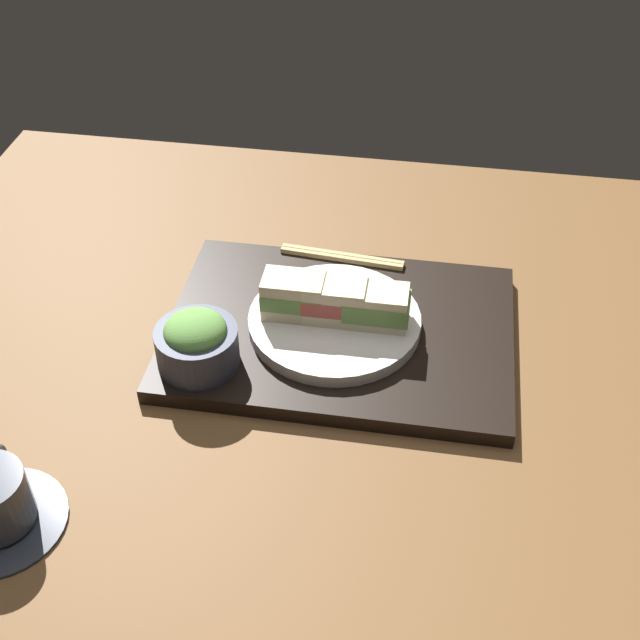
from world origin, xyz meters
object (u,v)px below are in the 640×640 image
(sandwich_middle, at_px, (335,301))
(sandwich_plate, at_px, (335,322))
(sandwich_near, at_px, (377,306))
(sandwich_far, at_px, (293,296))
(salad_bowl, at_px, (197,342))
(chopsticks_pair, at_px, (342,257))

(sandwich_middle, bearing_deg, sandwich_plate, 180.00)
(sandwich_plate, bearing_deg, sandwich_middle, 0.00)
(sandwich_near, xyz_separation_m, sandwich_far, (0.11, -0.00, 0.00))
(sandwich_far, relative_size, salad_bowl, 0.77)
(sandwich_middle, distance_m, salad_bowl, 0.18)
(sandwich_plate, relative_size, chopsticks_pair, 1.25)
(sandwich_near, distance_m, salad_bowl, 0.23)
(sandwich_near, relative_size, sandwich_far, 1.07)
(sandwich_plate, bearing_deg, sandwich_far, -0.10)
(sandwich_near, height_order, sandwich_far, sandwich_far)
(salad_bowl, relative_size, chopsticks_pair, 0.57)
(sandwich_near, height_order, chopsticks_pair, sandwich_near)
(sandwich_middle, relative_size, salad_bowl, 0.80)
(sandwich_near, bearing_deg, sandwich_plate, -0.10)
(sandwich_near, distance_m, sandwich_far, 0.11)
(sandwich_near, relative_size, sandwich_middle, 1.03)
(sandwich_plate, distance_m, sandwich_near, 0.06)
(sandwich_near, height_order, sandwich_middle, sandwich_middle)
(sandwich_far, bearing_deg, sandwich_middle, 179.90)
(sandwich_middle, height_order, salad_bowl, salad_bowl)
(sandwich_near, distance_m, chopsticks_pair, 0.17)
(sandwich_plate, height_order, chopsticks_pair, sandwich_plate)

